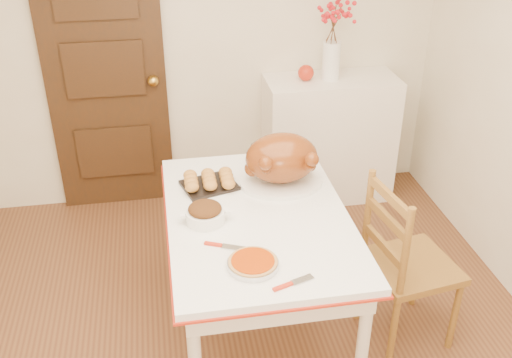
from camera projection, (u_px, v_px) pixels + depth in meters
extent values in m
cube|color=silver|center=(202.00, 40.00, 4.23)|extent=(3.50, 0.00, 2.50)
cube|color=black|center=(106.00, 77.00, 4.20)|extent=(0.85, 0.06, 2.06)
cube|color=white|center=(328.00, 139.00, 4.55)|extent=(0.98, 0.44, 0.98)
sphere|color=#B42612|center=(306.00, 73.00, 4.25)|extent=(0.12, 0.12, 0.12)
cylinder|color=#9B2C00|center=(253.00, 262.00, 2.63)|extent=(0.26, 0.26, 0.05)
cylinder|color=white|center=(256.00, 154.00, 3.48)|extent=(0.07, 0.07, 0.11)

